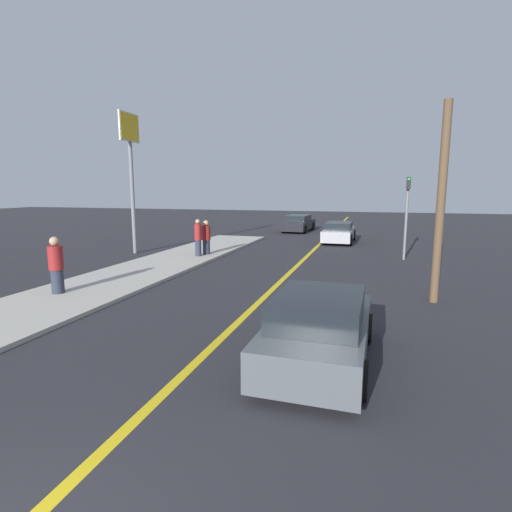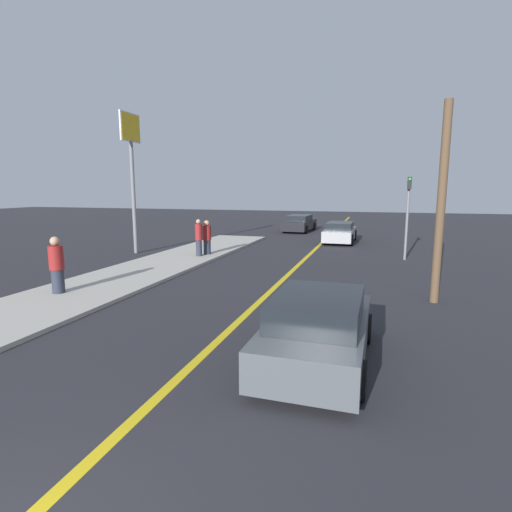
% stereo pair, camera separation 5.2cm
% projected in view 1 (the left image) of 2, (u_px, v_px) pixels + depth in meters
% --- Properties ---
extents(road_center_line, '(0.20, 60.00, 0.01)m').
position_uv_depth(road_center_line, '(307.00, 256.00, 19.88)').
color(road_center_line, gold).
rests_on(road_center_line, ground_plane).
extents(sidewalk_left, '(3.36, 24.48, 0.12)m').
position_uv_depth(sidewalk_left, '(143.00, 271.00, 16.03)').
color(sidewalk_left, '#ADA89E').
rests_on(sidewalk_left, ground_plane).
extents(car_near_right_lane, '(1.96, 4.05, 1.36)m').
position_uv_depth(car_near_right_lane, '(319.00, 329.00, 7.63)').
color(car_near_right_lane, '#4C5156').
rests_on(car_near_right_lane, ground_plane).
extents(car_ahead_center, '(1.89, 4.45, 1.28)m').
position_uv_depth(car_ahead_center, '(339.00, 232.00, 25.08)').
color(car_ahead_center, '#9E9EA3').
rests_on(car_ahead_center, ground_plane).
extents(car_far_distant, '(2.13, 4.80, 1.30)m').
position_uv_depth(car_far_distant, '(298.00, 223.00, 31.74)').
color(car_far_distant, black).
rests_on(car_far_distant, ground_plane).
extents(pedestrian_near_curb, '(0.44, 0.44, 1.76)m').
position_uv_depth(pedestrian_near_curb, '(56.00, 265.00, 12.24)').
color(pedestrian_near_curb, '#282D3D').
rests_on(pedestrian_near_curb, sidewalk_left).
extents(pedestrian_mid_group, '(0.34, 0.34, 1.78)m').
position_uv_depth(pedestrian_mid_group, '(198.00, 238.00, 19.12)').
color(pedestrian_mid_group, '#282D3D').
rests_on(pedestrian_mid_group, sidewalk_left).
extents(pedestrian_far_standing, '(0.42, 0.42, 1.68)m').
position_uv_depth(pedestrian_far_standing, '(206.00, 238.00, 19.68)').
color(pedestrian_far_standing, '#282D3D').
rests_on(pedestrian_far_standing, sidewalk_left).
extents(traffic_light, '(0.18, 0.40, 3.86)m').
position_uv_depth(traffic_light, '(407.00, 209.00, 18.50)').
color(traffic_light, slate).
rests_on(traffic_light, ground_plane).
extents(roadside_sign, '(0.20, 1.63, 7.07)m').
position_uv_depth(roadside_sign, '(130.00, 152.00, 20.08)').
color(roadside_sign, slate).
rests_on(roadside_sign, ground_plane).
extents(utility_pole, '(0.24, 0.24, 5.73)m').
position_uv_depth(utility_pole, '(441.00, 205.00, 11.35)').
color(utility_pole, brown).
rests_on(utility_pole, ground_plane).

